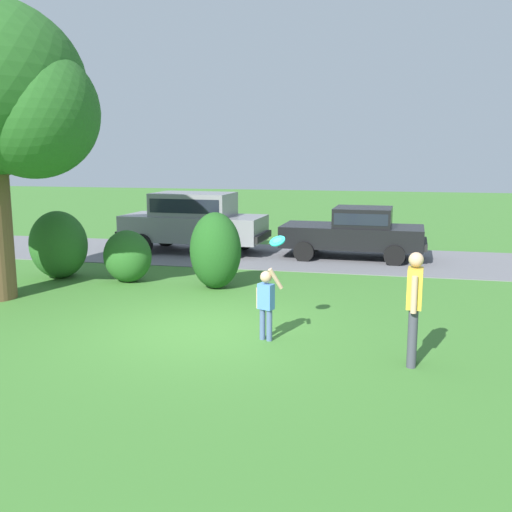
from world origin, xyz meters
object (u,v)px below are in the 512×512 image
Objects in this scene: parked_sedan at (355,231)px; frisbee at (277,241)px; child_thrower at (266,299)px; parked_suv at (194,219)px; adult_onlooker at (414,302)px.

parked_sedan is 14.44× the size of frisbee.
child_thrower is (-1.00, -8.34, -0.13)m from parked_sedan.
parked_suv is (-5.12, -0.06, 0.23)m from parked_sedan.
parked_suv is at bearing 126.01° from adult_onlooker.
parked_suv reaches higher than frisbee.
parked_sedan is 8.40m from child_thrower.
child_thrower is 4.17× the size of frisbee.
frisbee reaches higher than child_thrower.
parked_suv is at bearing 118.31° from frisbee.
adult_onlooker is at bearing -26.11° from frisbee.
adult_onlooker is (6.53, -8.98, -0.09)m from parked_suv.
parked_suv is at bearing -179.37° from parked_sedan.
parked_suv is 3.71× the size of child_thrower.
frisbee is at bearing 153.89° from adult_onlooker.
parked_sedan is 9.15m from adult_onlooker.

